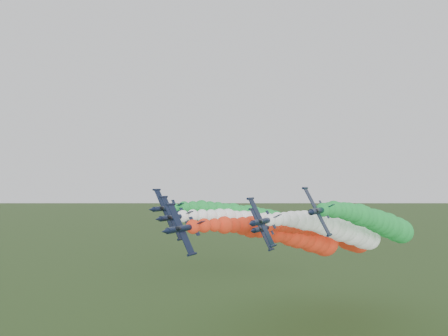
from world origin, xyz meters
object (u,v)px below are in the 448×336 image
at_px(jet_inner_left, 281,228).
at_px(jet_outer_left, 266,220).
at_px(jet_trail, 340,236).
at_px(jet_lead, 299,236).
at_px(jet_inner_right, 345,231).
at_px(jet_outer_right, 381,224).

relative_size(jet_inner_left, jet_outer_left, 1.01).
xyz_separation_m(jet_inner_left, jet_trail, (16.32, 14.11, -3.11)).
xyz_separation_m(jet_lead, jet_inner_right, (11.90, 9.55, 1.40)).
xyz_separation_m(jet_inner_right, jet_trail, (-5.54, 16.54, -3.59)).
bearing_deg(jet_trail, jet_inner_right, -71.48).
bearing_deg(jet_inner_right, jet_outer_left, 167.78).
xyz_separation_m(jet_lead, jet_outer_left, (-17.31, 15.88, 3.01)).
bearing_deg(jet_lead, jet_trail, 76.30).
bearing_deg(jet_trail, jet_outer_left, -156.68).
relative_size(jet_lead, jet_inner_right, 1.01).
bearing_deg(jet_outer_left, jet_inner_left, -27.97).
distance_m(jet_lead, jet_trail, 26.94).
bearing_deg(jet_outer_left, jet_trail, 23.32).
bearing_deg(jet_trail, jet_outer_right, -37.11).
bearing_deg(jet_inner_left, jet_lead, -50.25).
height_order(jet_outer_left, jet_trail, jet_outer_left).
height_order(jet_lead, jet_trail, jet_lead).
relative_size(jet_inner_left, jet_outer_right, 1.01).
distance_m(jet_lead, jet_outer_right, 26.49).
bearing_deg(jet_outer_right, jet_trail, 142.89).
xyz_separation_m(jet_lead, jet_outer_right, (22.06, 14.21, 3.65)).
distance_m(jet_inner_left, jet_outer_right, 32.22).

